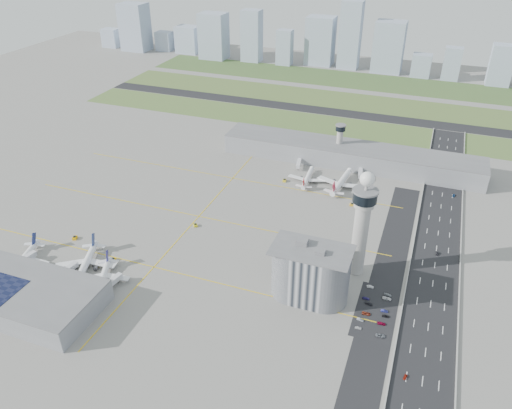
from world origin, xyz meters
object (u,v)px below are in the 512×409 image
(airplane_far_b, at_px, (342,178))
(car_lot_7, at_px, (381,323))
(tug_0, at_px, (75,238))
(tug_5, at_px, (352,204))
(car_lot_5, at_px, (370,287))
(car_hw_4, at_px, (437,160))
(admin_building, at_px, (310,273))
(car_hw_2, at_px, (454,195))
(car_lot_9, at_px, (384,311))
(airplane_near_c, at_px, (102,275))
(car_lot_3, at_px, (369,304))
(control_tower, at_px, (362,220))
(car_lot_0, at_px, (358,328))
(jet_bridge_far_0, at_px, (300,161))
(jet_bridge_near_0, at_px, (16,267))
(tug_2, at_px, (110,261))
(jet_bridge_near_2, at_px, (103,291))
(tug_4, at_px, (284,180))
(car_hw_0, at_px, (405,377))
(car_lot_8, at_px, (386,316))
(car_hw_1, at_px, (437,253))
(car_lot_4, at_px, (366,298))
(secondary_tower, at_px, (340,140))
(airplane_far_a, at_px, (308,175))
(tug_3, at_px, (195,225))
(car_lot_2, at_px, (366,313))
(car_lot_6, at_px, (380,336))
(car_lot_10, at_px, (387,298))
(jet_bridge_far_1, at_px, (360,171))
(car_lot_11, at_px, (388,295))
(tug_1, at_px, (113,260))
(airplane_near_a, at_px, (20,258))
(airplane_near_b, at_px, (85,261))
(jet_bridge_near_1, at_px, (58,278))

(airplane_far_b, distance_m, car_lot_7, 147.38)
(tug_0, xyz_separation_m, tug_5, (157.65, 103.26, -0.06))
(car_lot_5, relative_size, car_hw_4, 1.03)
(admin_building, distance_m, car_hw_2, 159.93)
(car_lot_9, bearing_deg, car_hw_2, -19.49)
(airplane_near_c, bearing_deg, car_lot_3, 80.01)
(control_tower, height_order, car_lot_0, control_tower)
(airplane_near_c, distance_m, jet_bridge_far_0, 194.17)
(jet_bridge_near_0, height_order, tug_2, jet_bridge_near_0)
(jet_bridge_near_2, distance_m, car_hw_4, 289.47)
(jet_bridge_near_2, bearing_deg, car_lot_9, -64.56)
(tug_4, height_order, car_lot_3, tug_4)
(car_lot_3, distance_m, car_hw_0, 48.76)
(car_lot_8, xyz_separation_m, car_hw_1, (21.77, 66.13, -0.03))
(jet_bridge_near_2, distance_m, car_hw_0, 160.49)
(car_lot_4, distance_m, car_lot_7, 19.40)
(secondary_tower, xyz_separation_m, airplane_far_a, (-13.97, -43.76, -13.71))
(jet_bridge_far_0, bearing_deg, tug_3, -28.74)
(jet_bridge_far_0, height_order, car_lot_2, jet_bridge_far_0)
(airplane_far_a, height_order, jet_bridge_near_2, airplane_far_a)
(car_lot_2, bearing_deg, car_lot_6, -147.63)
(admin_building, height_order, airplane_far_b, admin_building)
(car_lot_5, xyz_separation_m, car_lot_10, (10.05, -6.63, 0.01))
(car_lot_5, bearing_deg, jet_bridge_far_1, 7.63)
(car_lot_2, relative_size, car_lot_11, 1.11)
(tug_1, distance_m, car_lot_3, 150.65)
(car_hw_0, bearing_deg, car_hw_1, 95.41)
(jet_bridge_far_1, xyz_separation_m, car_lot_4, (29.86, -146.31, -2.20))
(tug_5, xyz_separation_m, car_lot_0, (26.51, -118.69, -0.41))
(tug_4, bearing_deg, car_lot_0, 112.05)
(jet_bridge_far_1, height_order, car_hw_1, jet_bridge_far_1)
(airplane_near_a, height_order, car_hw_4, airplane_near_a)
(tug_1, height_order, car_lot_7, tug_1)
(car_lot_7, bearing_deg, jet_bridge_far_0, 24.27)
(car_lot_6, bearing_deg, tug_0, 80.73)
(tug_0, distance_m, tug_4, 158.17)
(car_lot_3, xyz_separation_m, car_hw_0, (23.42, -42.76, -0.03))
(jet_bridge_far_0, distance_m, car_hw_0, 219.72)
(car_lot_2, height_order, car_lot_6, car_lot_6)
(airplane_near_b, distance_m, jet_bridge_far_1, 218.78)
(tug_2, height_order, car_lot_2, tug_2)
(jet_bridge_far_1, bearing_deg, tug_1, -45.51)
(tug_3, bearing_deg, jet_bridge_near_2, -139.11)
(tug_4, xyz_separation_m, car_hw_0, (107.89, -159.64, -0.50))
(car_lot_3, height_order, car_hw_0, car_lot_3)
(car_hw_0, bearing_deg, car_lot_8, 120.52)
(jet_bridge_far_1, height_order, car_lot_2, jet_bridge_far_1)
(airplane_far_a, bearing_deg, airplane_near_c, 150.54)
(jet_bridge_near_1, xyz_separation_m, tug_5, (138.53, 142.02, -1.88))
(tug_3, relative_size, car_lot_5, 0.85)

